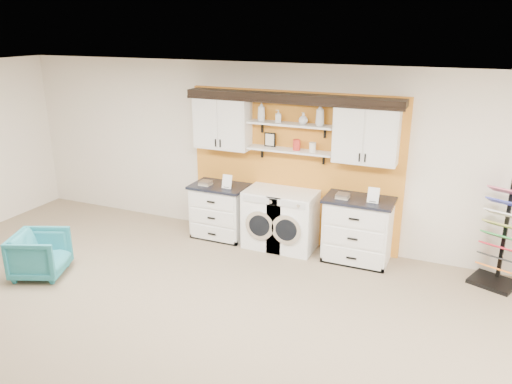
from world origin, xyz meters
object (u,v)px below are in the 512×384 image
at_px(base_cabinet_left, 220,211).
at_px(washer, 268,217).
at_px(sample_rack, 499,250).
at_px(armchair, 40,254).
at_px(base_cabinet_right, 358,230).
at_px(dryer, 294,221).

xyz_separation_m(base_cabinet_left, washer, (0.84, -0.00, 0.02)).
distance_m(base_cabinet_left, sample_rack, 4.14).
height_order(sample_rack, armchair, sample_rack).
xyz_separation_m(base_cabinet_right, sample_rack, (1.88, 0.03, 0.01)).
height_order(base_cabinet_right, armchair, base_cabinet_right).
bearing_deg(washer, sample_rack, 0.60).
relative_size(base_cabinet_right, washer, 1.08).
bearing_deg(washer, base_cabinet_right, 0.14).
relative_size(dryer, sample_rack, 0.61).
relative_size(base_cabinet_left, sample_rack, 0.60).
xyz_separation_m(base_cabinet_right, washer, (-1.42, -0.00, -0.02)).
height_order(base_cabinet_left, armchair, base_cabinet_left).
relative_size(sample_rack, armchair, 2.20).
bearing_deg(sample_rack, base_cabinet_right, -157.53).
distance_m(washer, sample_rack, 3.29).
relative_size(base_cabinet_right, dryer, 1.08).
bearing_deg(base_cabinet_left, washer, -0.23).
relative_size(base_cabinet_right, sample_rack, 0.66).
height_order(washer, sample_rack, sample_rack).
distance_m(base_cabinet_right, washer, 1.42).
xyz_separation_m(base_cabinet_right, armchair, (-3.93, -2.22, -0.17)).
distance_m(washer, dryer, 0.43).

